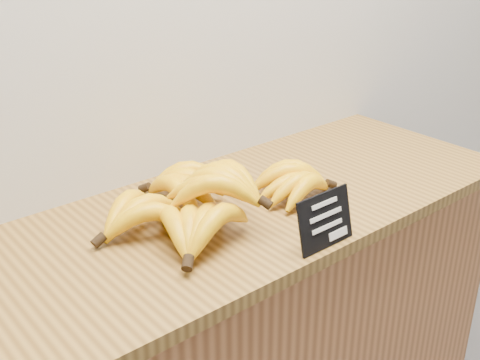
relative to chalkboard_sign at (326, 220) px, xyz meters
name	(u,v)px	position (x,y,z in m)	size (l,w,h in m)	color
counter_top	(226,216)	(-0.06, 0.24, -0.07)	(1.48, 0.54, 0.03)	olive
chalkboard_sign	(326,220)	(0.00, 0.00, 0.00)	(0.14, 0.01, 0.11)	black
banana_pile	(201,199)	(-0.12, 0.24, -0.01)	(0.57, 0.38, 0.13)	#EDB509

